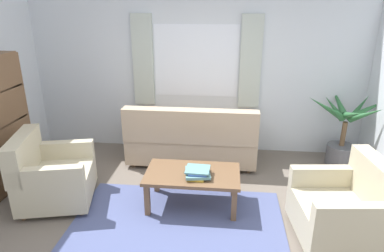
% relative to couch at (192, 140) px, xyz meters
% --- Properties ---
extents(ground_plane, '(6.24, 6.24, 0.00)m').
position_rel_couch_xyz_m(ground_plane, '(0.01, -1.63, -0.37)').
color(ground_plane, '#6B6056').
extents(wall_back, '(5.32, 0.12, 2.60)m').
position_rel_couch_xyz_m(wall_back, '(0.01, 0.63, 0.93)').
color(wall_back, silver).
rests_on(wall_back, ground_plane).
extents(window_with_curtains, '(1.98, 0.07, 1.40)m').
position_rel_couch_xyz_m(window_with_curtains, '(0.01, 0.55, 1.08)').
color(window_with_curtains, white).
extents(area_rug, '(2.34, 1.66, 0.01)m').
position_rel_couch_xyz_m(area_rug, '(0.01, -1.63, -0.36)').
color(area_rug, '#4C5684').
rests_on(area_rug, ground_plane).
extents(couch, '(1.90, 0.82, 0.92)m').
position_rel_couch_xyz_m(couch, '(0.00, 0.00, 0.00)').
color(couch, tan).
rests_on(couch, ground_plane).
extents(armchair_left, '(0.99, 1.01, 0.88)m').
position_rel_couch_xyz_m(armchair_left, '(-1.57, -1.26, -0.01)').
color(armchair_left, '#BCB293').
rests_on(armchair_left, ground_plane).
extents(armchair_right, '(0.91, 0.92, 0.88)m').
position_rel_couch_xyz_m(armchair_right, '(1.72, -1.59, -0.01)').
color(armchair_right, '#BCB293').
rests_on(armchair_right, ground_plane).
extents(coffee_table, '(1.10, 0.64, 0.44)m').
position_rel_couch_xyz_m(coffee_table, '(0.13, -1.16, 0.01)').
color(coffee_table, brown).
rests_on(coffee_table, ground_plane).
extents(book_stack_on_table, '(0.32, 0.33, 0.09)m').
position_rel_couch_xyz_m(book_stack_on_table, '(0.20, -1.23, 0.12)').
color(book_stack_on_table, gold).
rests_on(book_stack_on_table, coffee_table).
extents(potted_plant, '(1.20, 1.30, 1.11)m').
position_rel_couch_xyz_m(potted_plant, '(2.22, 0.17, 0.13)').
color(potted_plant, '#56565B').
rests_on(potted_plant, ground_plane).
extents(bookshelf, '(0.30, 0.94, 1.72)m').
position_rel_couch_xyz_m(bookshelf, '(-2.34, -0.93, 0.41)').
color(bookshelf, brown).
rests_on(bookshelf, ground_plane).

